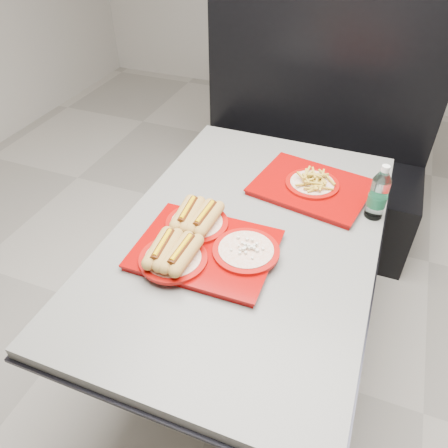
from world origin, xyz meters
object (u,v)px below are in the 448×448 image
at_px(diner_table, 245,264).
at_px(tray_far, 312,185).
at_px(water_bottle, 378,195).
at_px(booth_bench, 305,163).
at_px(tray_near, 201,243).

bearing_deg(diner_table, tray_far, 64.55).
distance_m(tray_far, water_bottle, 0.27).
distance_m(diner_table, booth_bench, 1.11).
xyz_separation_m(diner_table, tray_near, (-0.11, -0.15, 0.20)).
relative_size(booth_bench, tray_far, 2.77).
bearing_deg(tray_near, booth_bench, 84.88).
bearing_deg(booth_bench, water_bottle, -64.14).
distance_m(diner_table, tray_near, 0.28).
relative_size(diner_table, water_bottle, 6.58).
bearing_deg(diner_table, tray_near, -126.33).
relative_size(diner_table, tray_near, 3.01).
relative_size(tray_far, water_bottle, 2.26).
height_order(tray_near, water_bottle, water_bottle).
xyz_separation_m(tray_near, water_bottle, (0.52, 0.41, 0.06)).
xyz_separation_m(diner_table, tray_far, (0.16, 0.33, 0.19)).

